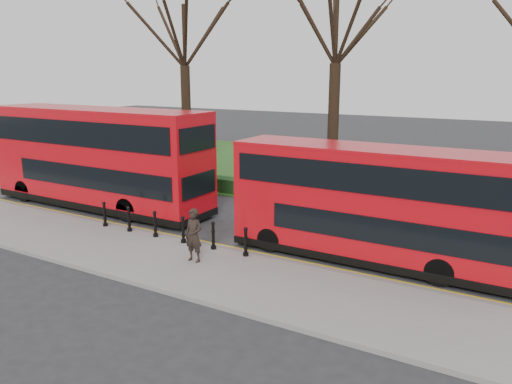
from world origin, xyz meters
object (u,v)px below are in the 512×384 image
Objects in this scene: bus_rear at (374,205)px; pedestrian at (194,235)px; bus_lead at (98,158)px; bollard_row at (169,227)px.

bus_rear is 5.45× the size of pedestrian.
pedestrian is at bearing -145.69° from bus_rear.
bus_rear is at bearing -1.42° from bus_lead.
bollard_row is 7.75m from bus_rear.
bollard_row is at bearing 147.67° from pedestrian.
bus_rear is (7.32, 2.16, 1.37)m from bollard_row.
bus_rear reaches higher than pedestrian.
bus_rear is (13.73, -0.34, -0.40)m from bus_lead.
bollard_row is 0.70× the size of bus_rear.
pedestrian is (8.63, -3.82, -1.34)m from bus_lead.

